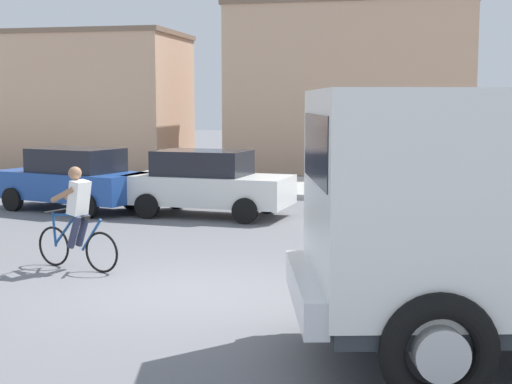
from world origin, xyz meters
name	(u,v)px	position (x,y,z in m)	size (l,w,h in m)	color
ground_plane	(181,293)	(0.00, 0.00, 0.00)	(120.00, 120.00, 0.00)	slate
sidewalk_far	(308,187)	(0.00, 12.97, 0.08)	(80.00, 5.00, 0.16)	#ADADA8
cyclist	(77,218)	(-2.14, 1.08, 0.86)	(1.67, 0.65, 1.72)	black
car_red_near	(207,183)	(-1.65, 7.16, 0.82)	(4.16, 2.20, 1.60)	white
car_far_side	(73,179)	(-5.26, 7.32, 0.82)	(4.32, 2.76, 1.60)	#234C9E
building_corner_left	(89,100)	(-10.56, 19.84, 2.85)	(8.10, 5.22, 5.70)	tan
building_mid_block	(351,88)	(0.70, 20.15, 3.32)	(9.57, 5.47, 6.62)	tan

